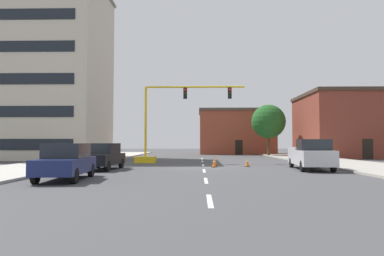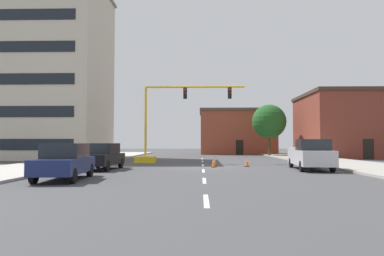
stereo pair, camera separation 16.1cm
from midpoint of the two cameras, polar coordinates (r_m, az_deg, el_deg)
name	(u,v)px [view 1 (the left image)]	position (r m, az deg, el deg)	size (l,w,h in m)	color
ground_plane	(203,167)	(24.46, 1.76, -6.66)	(160.00, 160.00, 0.00)	#424244
sidewalk_left	(81,161)	(34.40, -18.36, -5.22)	(6.00, 56.00, 0.14)	#B2ADA3
sidewalk_right	(326,161)	(34.57, 21.48, -5.16)	(6.00, 56.00, 0.14)	#9E998E
lane_stripe_seg_0	(210,201)	(10.55, 2.55, -12.11)	(0.16, 2.40, 0.01)	silver
lane_stripe_seg_1	(206,181)	(15.99, 2.07, -8.83)	(0.16, 2.40, 0.01)	silver
lane_stripe_seg_2	(204,171)	(21.47, 1.84, -7.22)	(0.16, 2.40, 0.01)	silver
lane_stripe_seg_3	(203,165)	(26.95, 1.70, -6.27)	(0.16, 2.40, 0.01)	silver
lane_stripe_seg_4	(202,161)	(32.44, 1.61, -5.63)	(0.16, 2.40, 0.01)	silver
lane_stripe_seg_5	(202,159)	(37.94, 1.55, -5.19)	(0.16, 2.40, 0.01)	silver
building_tall_left	(43,72)	(42.43, -23.94, 8.61)	(13.96, 10.75, 19.58)	beige
building_brick_center	(235,132)	(55.51, 7.24, -0.68)	(11.86, 9.47, 7.05)	brown
building_row_right	(346,125)	(46.01, 24.36, 0.42)	(10.53, 11.03, 7.88)	brown
traffic_signal_gantry	(160,137)	(30.15, -5.58, -1.53)	(9.70, 1.20, 6.83)	yellow
tree_right_far	(268,122)	(46.07, 12.64, 1.06)	(4.50, 4.50, 6.86)	#4C3823
pickup_truck_silver	(311,155)	(23.65, 19.16, -4.29)	(2.47, 5.56, 1.99)	#BCBCC1
sedan_black_near_left	(103,156)	(23.24, -14.98, -4.60)	(2.06, 4.58, 1.74)	black
sedan_navy_mid_left	(66,161)	(17.30, -20.66, -5.26)	(2.22, 4.64, 1.74)	navy
traffic_cone_roadside_a	(215,161)	(26.65, 3.73, -5.49)	(0.36, 0.36, 0.78)	black
traffic_cone_roadside_b	(247,163)	(25.59, 9.11, -5.78)	(0.36, 0.36, 0.61)	black
traffic_cone_roadside_c	(214,163)	(24.62, 3.56, -5.87)	(0.36, 0.36, 0.66)	black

